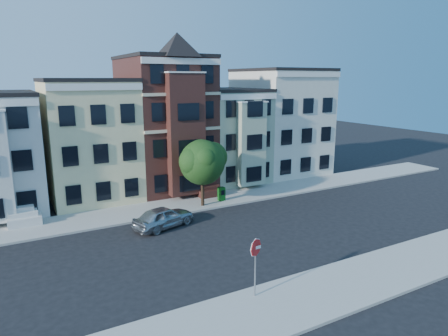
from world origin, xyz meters
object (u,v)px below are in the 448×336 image
parked_car (164,217)px  newspaper_box (221,194)px  stop_sign (255,264)px  street_tree (202,165)px

parked_car → newspaper_box: size_ratio=3.93×
parked_car → newspaper_box: (6.39, 3.20, -0.04)m
stop_sign → street_tree: bearing=71.8°
parked_car → street_tree: bearing=-75.0°
parked_car → newspaper_box: bearing=-80.5°
street_tree → parked_car: street_tree is taller
street_tree → stop_sign: size_ratio=2.03×
newspaper_box → stop_sign: 15.34m
street_tree → stop_sign: 14.33m
street_tree → stop_sign: street_tree is taller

